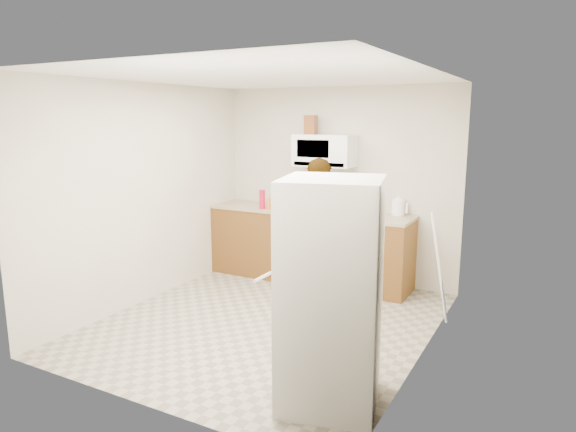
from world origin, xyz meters
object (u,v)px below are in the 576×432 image
Objects in this scene: person at (318,229)px; kettle at (398,207)px; microwave at (325,150)px; gas_range at (319,246)px; fridge at (331,294)px; saucepan at (314,203)px.

person reaches higher than kettle.
kettle is (0.95, 0.11, -0.67)m from microwave.
microwave is 4.01× the size of kettle.
fridge is at bearing -63.53° from gas_range.
kettle is at bearing 6.46° from microwave.
gas_range is at bearing 102.24° from fridge.
fridge is 3.02m from saucepan.
microwave is at bearing -176.77° from kettle.
kettle reaches higher than saucepan.
microwave is at bearing 90.00° from gas_range.
saucepan is at bearing -176.05° from kettle.
gas_range is 0.66m from person.
gas_range is at bearing -36.88° from saucepan.
gas_range is 2.89m from fridge.
person reaches higher than gas_range.
person is at bearing -60.11° from saucepan.
saucepan is (-0.35, 0.61, 0.19)m from person.
kettle is (0.73, 0.75, 0.20)m from person.
gas_range reaches higher than kettle.
saucepan is at bearing 143.12° from gas_range.
fridge is (1.06, -2.06, 0.02)m from person.
fridge is at bearing -86.50° from kettle.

